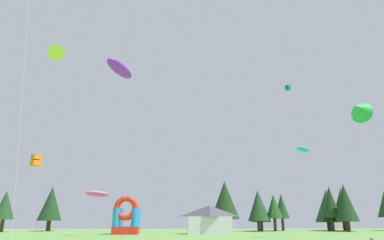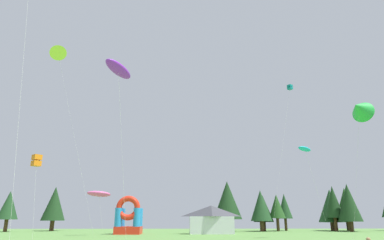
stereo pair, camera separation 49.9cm
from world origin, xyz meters
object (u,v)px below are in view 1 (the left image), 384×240
object	(u,v)px
kite_teal_box	(288,88)
kite_orange_box	(36,160)
kite_cyan_parafoil	(303,149)
kite_green_delta	(358,109)
kite_pink_parafoil	(97,194)
inflatable_orange_dome	(126,220)
kite_purple_parafoil	(120,69)
festival_tent	(209,220)
kite_lime_delta	(57,55)

from	to	relation	value
kite_teal_box	kite_orange_box	distance (m)	43.30
kite_cyan_parafoil	kite_teal_box	xyz separation A→B (m)	(2.34, 10.53, 13.16)
kite_green_delta	kite_cyan_parafoil	bearing A→B (deg)	104.88
kite_pink_parafoil	inflatable_orange_dome	world-z (taller)	kite_pink_parafoil
kite_purple_parafoil	kite_cyan_parafoil	bearing A→B (deg)	39.77
kite_green_delta	inflatable_orange_dome	world-z (taller)	kite_green_delta
kite_cyan_parafoil	kite_pink_parafoil	distance (m)	31.15
kite_cyan_parafoil	festival_tent	size ratio (longest dim) A/B	1.68
kite_cyan_parafoil	kite_lime_delta	world-z (taller)	kite_lime_delta
kite_green_delta	festival_tent	distance (m)	29.97
kite_teal_box	kite_lime_delta	distance (m)	38.56
kite_teal_box	kite_pink_parafoil	world-z (taller)	kite_teal_box
kite_teal_box	inflatable_orange_dome	bearing A→B (deg)	174.86
kite_orange_box	kite_pink_parafoil	size ratio (longest dim) A/B	1.24
kite_cyan_parafoil	festival_tent	xyz separation A→B (m)	(-11.71, 13.36, -9.26)
kite_cyan_parafoil	kite_pink_parafoil	xyz separation A→B (m)	(-29.40, 8.75, -5.43)
kite_cyan_parafoil	kite_orange_box	bearing A→B (deg)	-158.94
kite_cyan_parafoil	kite_purple_parafoil	world-z (taller)	kite_purple_parafoil
kite_lime_delta	kite_green_delta	bearing A→B (deg)	-16.61
kite_orange_box	festival_tent	distance (m)	32.03
kite_orange_box	kite_lime_delta	size ratio (longest dim) A/B	0.31
festival_tent	inflatable_orange_dome	bearing A→B (deg)	-178.58
kite_orange_box	festival_tent	world-z (taller)	kite_orange_box
kite_lime_delta	festival_tent	xyz separation A→B (m)	(23.32, 12.26, -23.33)
kite_cyan_parafoil	kite_teal_box	bearing A→B (deg)	77.46
kite_cyan_parafoil	inflatable_orange_dome	xyz separation A→B (m)	(-25.30, 13.02, -9.32)
kite_purple_parafoil	kite_green_delta	bearing A→B (deg)	18.36
kite_green_delta	festival_tent	xyz separation A→B (m)	(-14.41, 23.51, -11.73)
kite_purple_parafoil	kite_lime_delta	distance (m)	25.87
kite_orange_box	kite_pink_parafoil	xyz separation A→B (m)	(1.30, 20.57, -1.75)
kite_teal_box	kite_pink_parafoil	bearing A→B (deg)	-176.79
kite_orange_box	kite_teal_box	bearing A→B (deg)	34.08
kite_cyan_parafoil	kite_green_delta	size ratio (longest dim) A/B	0.78
kite_cyan_parafoil	kite_lime_delta	bearing A→B (deg)	178.20
kite_cyan_parafoil	kite_orange_box	world-z (taller)	kite_cyan_parafoil
kite_orange_box	festival_tent	bearing A→B (deg)	52.98
kite_purple_parafoil	inflatable_orange_dome	size ratio (longest dim) A/B	2.54
kite_pink_parafoil	kite_lime_delta	distance (m)	21.70
kite_cyan_parafoil	inflatable_orange_dome	world-z (taller)	kite_cyan_parafoil
kite_teal_box	kite_lime_delta	bearing A→B (deg)	-165.84
kite_teal_box	kite_purple_parafoil	distance (m)	39.17
kite_lime_delta	festival_tent	bearing A→B (deg)	27.72
kite_purple_parafoil	kite_pink_parafoil	size ratio (longest dim) A/B	2.26
kite_green_delta	kite_lime_delta	size ratio (longest dim) A/B	0.57
kite_pink_parafoil	inflatable_orange_dome	size ratio (longest dim) A/B	1.12
kite_teal_box	inflatable_orange_dome	world-z (taller)	kite_teal_box
kite_cyan_parafoil	kite_orange_box	size ratio (longest dim) A/B	1.43
kite_green_delta	festival_tent	bearing A→B (deg)	121.51
kite_purple_parafoil	kite_green_delta	xyz separation A→B (m)	(24.77, 8.22, -0.55)
kite_orange_box	festival_tent	xyz separation A→B (m)	(18.99, 25.18, -5.58)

